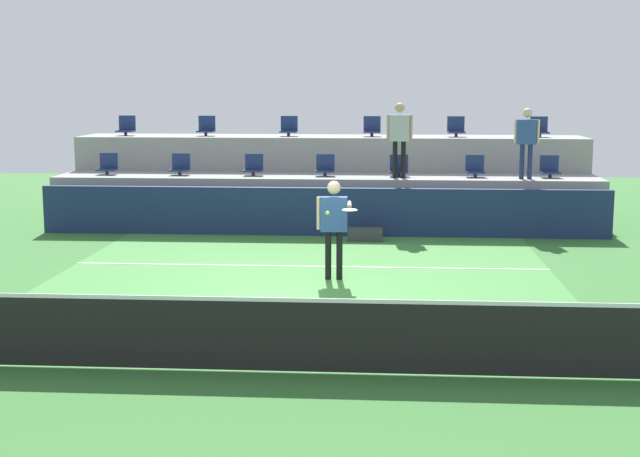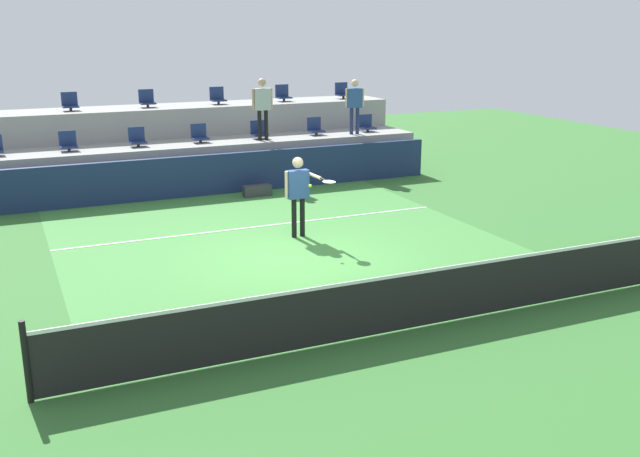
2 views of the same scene
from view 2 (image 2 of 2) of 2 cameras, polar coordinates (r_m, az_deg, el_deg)
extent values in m
plane|color=#336B2D|center=(14.43, -1.71, -2.21)|extent=(40.00, 40.00, 0.00)
cube|color=#3D7F38|center=(15.32, -3.14, -1.14)|extent=(9.00, 10.00, 0.01)
cube|color=white|center=(16.58, -4.88, 0.16)|extent=(9.00, 0.06, 0.00)
cylinder|color=black|center=(9.54, -22.14, -9.72)|extent=(0.08, 0.08, 1.07)
cube|color=black|center=(10.90, 6.37, -5.84)|extent=(10.40, 0.01, 0.87)
cube|color=white|center=(10.75, 6.44, -3.67)|extent=(10.40, 0.02, 0.05)
cube|color=navy|center=(19.80, -8.39, 4.24)|extent=(13.00, 0.16, 1.10)
cube|color=gray|center=(21.02, -9.38, 5.07)|extent=(13.00, 1.80, 1.25)
cube|color=gray|center=(22.67, -10.62, 6.87)|extent=(13.00, 1.80, 2.10)
cylinder|color=#2D2D33|center=(20.17, -19.16, 5.91)|extent=(0.08, 0.08, 0.10)
cube|color=navy|center=(20.16, -19.18, 6.10)|extent=(0.44, 0.40, 0.04)
cube|color=navy|center=(20.30, -19.29, 6.76)|extent=(0.44, 0.04, 0.38)
cylinder|color=#2D2D33|center=(20.39, -14.13, 6.41)|extent=(0.08, 0.08, 0.10)
cube|color=navy|center=(20.38, -14.14, 6.60)|extent=(0.44, 0.40, 0.04)
cube|color=navy|center=(20.53, -14.27, 7.25)|extent=(0.44, 0.04, 0.38)
cylinder|color=#2D2D33|center=(20.76, -9.40, 6.83)|extent=(0.08, 0.08, 0.10)
cube|color=navy|center=(20.75, -9.40, 7.02)|extent=(0.44, 0.40, 0.04)
cube|color=navy|center=(20.89, -9.56, 7.65)|extent=(0.44, 0.04, 0.38)
cylinder|color=#2D2D33|center=(21.27, -4.77, 7.19)|extent=(0.08, 0.08, 0.10)
cube|color=navy|center=(21.26, -4.77, 7.38)|extent=(0.44, 0.40, 0.04)
cube|color=navy|center=(21.40, -4.95, 8.00)|extent=(0.44, 0.04, 0.38)
cylinder|color=#2D2D33|center=(21.92, -0.29, 7.50)|extent=(0.08, 0.08, 0.10)
cube|color=navy|center=(21.91, -0.29, 7.69)|extent=(0.44, 0.40, 0.04)
cube|color=navy|center=(22.05, -0.48, 8.29)|extent=(0.44, 0.04, 0.38)
cylinder|color=#2D2D33|center=(22.68, 3.79, 7.75)|extent=(0.08, 0.08, 0.10)
cube|color=navy|center=(22.67, 3.79, 7.92)|extent=(0.44, 0.40, 0.04)
cube|color=navy|center=(22.80, 3.59, 8.50)|extent=(0.44, 0.04, 0.38)
cylinder|color=#2D2D33|center=(21.86, -19.04, 8.88)|extent=(0.08, 0.08, 0.10)
cube|color=navy|center=(21.85, -19.06, 9.06)|extent=(0.44, 0.40, 0.04)
cube|color=navy|center=(22.01, -19.16, 9.65)|extent=(0.44, 0.04, 0.38)
cylinder|color=#2D2D33|center=(22.16, -13.41, 9.39)|extent=(0.08, 0.08, 0.10)
cube|color=navy|center=(22.15, -13.42, 9.57)|extent=(0.44, 0.40, 0.04)
cube|color=navy|center=(22.31, -13.55, 10.14)|extent=(0.44, 0.04, 0.38)
cylinder|color=#2D2D33|center=(22.66, -8.00, 9.79)|extent=(0.08, 0.08, 0.10)
cube|color=navy|center=(22.65, -8.00, 9.97)|extent=(0.44, 0.40, 0.04)
cube|color=navy|center=(22.80, -8.15, 10.53)|extent=(0.44, 0.04, 0.38)
cylinder|color=#2D2D33|center=(23.35, -2.86, 10.09)|extent=(0.08, 0.08, 0.10)
cube|color=navy|center=(23.34, -2.86, 10.26)|extent=(0.44, 0.40, 0.04)
cube|color=navy|center=(23.49, -3.03, 10.81)|extent=(0.44, 0.04, 0.38)
cylinder|color=#2D2D33|center=(24.18, 1.86, 10.30)|extent=(0.08, 0.08, 0.10)
cube|color=navy|center=(24.18, 1.86, 10.47)|extent=(0.44, 0.40, 0.04)
cube|color=navy|center=(24.32, 1.68, 11.00)|extent=(0.44, 0.04, 0.38)
cylinder|color=black|center=(15.60, -2.06, 0.83)|extent=(0.12, 0.12, 0.86)
cylinder|color=black|center=(15.68, -1.40, 0.91)|extent=(0.12, 0.12, 0.86)
cube|color=#2D4C8C|center=(15.47, -1.75, 3.51)|extent=(0.48, 0.20, 0.61)
sphere|color=beige|center=(15.37, -1.77, 5.22)|extent=(0.24, 0.24, 0.23)
cylinder|color=beige|center=(15.35, -2.66, 3.47)|extent=(0.07, 0.07, 0.58)
cylinder|color=beige|center=(15.30, -0.41, 4.16)|extent=(0.10, 0.55, 0.07)
cylinder|color=black|center=(14.97, 0.23, 3.91)|extent=(0.05, 0.26, 0.04)
ellipsoid|color=silver|center=(14.73, 0.72, 3.71)|extent=(0.27, 0.33, 0.03)
cylinder|color=black|center=(20.91, -4.79, 8.10)|extent=(0.12, 0.12, 0.86)
cylinder|color=black|center=(20.96, -4.26, 8.13)|extent=(0.12, 0.12, 0.86)
cube|color=#B2B2B7|center=(20.85, -4.57, 10.12)|extent=(0.48, 0.21, 0.61)
sphere|color=tan|center=(20.81, -4.60, 11.40)|extent=(0.25, 0.25, 0.23)
cylinder|color=tan|center=(20.77, -5.29, 10.13)|extent=(0.07, 0.07, 0.57)
cylinder|color=tan|center=(20.92, -3.85, 10.20)|extent=(0.07, 0.07, 0.57)
cylinder|color=navy|center=(22.06, 2.50, 8.47)|extent=(0.13, 0.13, 0.80)
cylinder|color=navy|center=(22.11, 2.96, 8.47)|extent=(0.13, 0.13, 0.80)
cube|color=#2D4C8C|center=(22.01, 2.75, 10.24)|extent=(0.46, 0.27, 0.57)
sphere|color=beige|center=(21.97, 2.77, 11.38)|extent=(0.26, 0.26, 0.22)
cylinder|color=beige|center=(21.95, 2.10, 10.28)|extent=(0.08, 0.08, 0.54)
cylinder|color=beige|center=(22.07, 3.40, 10.29)|extent=(0.08, 0.08, 0.54)
sphere|color=#CCE033|center=(14.69, -0.77, 3.39)|extent=(0.07, 0.07, 0.07)
cube|color=#333338|center=(19.53, -4.97, 2.99)|extent=(0.76, 0.28, 0.30)
camera|label=1|loc=(6.89, 77.71, -5.73)|focal=50.65mm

